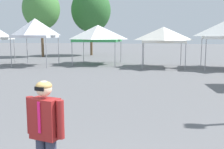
{
  "coord_description": "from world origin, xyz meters",
  "views": [
    {
      "loc": [
        1.16,
        -2.68,
        2.44
      ],
      "look_at": [
        -0.26,
        4.95,
        1.3
      ],
      "focal_mm": 43.98,
      "sensor_mm": 36.0,
      "label": 1
    }
  ],
  "objects_px": {
    "tree_behind_tents_center": "(91,10)",
    "canopy_tent_center": "(98,33)",
    "tree_behind_tents_left": "(41,9)",
    "canopy_tent_behind_left": "(35,28)",
    "canopy_tent_behind_right": "(163,35)",
    "person_foreground": "(45,131)"
  },
  "relations": [
    {
      "from": "tree_behind_tents_center",
      "to": "canopy_tent_center",
      "type": "bearing_deg",
      "value": -72.05
    },
    {
      "from": "tree_behind_tents_left",
      "to": "canopy_tent_behind_left",
      "type": "bearing_deg",
      "value": -68.73
    },
    {
      "from": "canopy_tent_center",
      "to": "tree_behind_tents_left",
      "type": "relative_size",
      "value": 0.49
    },
    {
      "from": "tree_behind_tents_center",
      "to": "tree_behind_tents_left",
      "type": "height_order",
      "value": "tree_behind_tents_center"
    },
    {
      "from": "canopy_tent_behind_right",
      "to": "person_foreground",
      "type": "bearing_deg",
      "value": -95.58
    },
    {
      "from": "canopy_tent_behind_left",
      "to": "canopy_tent_center",
      "type": "distance_m",
      "value": 4.95
    },
    {
      "from": "canopy_tent_center",
      "to": "tree_behind_tents_left",
      "type": "height_order",
      "value": "tree_behind_tents_left"
    },
    {
      "from": "canopy_tent_center",
      "to": "tree_behind_tents_center",
      "type": "xyz_separation_m",
      "value": [
        -2.99,
        9.24,
        2.65
      ]
    },
    {
      "from": "canopy_tent_center",
      "to": "tree_behind_tents_center",
      "type": "height_order",
      "value": "tree_behind_tents_center"
    },
    {
      "from": "canopy_tent_behind_left",
      "to": "tree_behind_tents_left",
      "type": "bearing_deg",
      "value": 111.27
    },
    {
      "from": "person_foreground",
      "to": "tree_behind_tents_left",
      "type": "xyz_separation_m",
      "value": [
        -11.23,
        24.46,
        4.09
      ]
    },
    {
      "from": "person_foreground",
      "to": "tree_behind_tents_center",
      "type": "bearing_deg",
      "value": 103.4
    },
    {
      "from": "canopy_tent_center",
      "to": "tree_behind_tents_left",
      "type": "xyz_separation_m",
      "value": [
        -7.63,
        6.04,
        2.61
      ]
    },
    {
      "from": "canopy_tent_behind_right",
      "to": "tree_behind_tents_center",
      "type": "bearing_deg",
      "value": 128.36
    },
    {
      "from": "canopy_tent_behind_right",
      "to": "person_foreground",
      "type": "height_order",
      "value": "canopy_tent_behind_right"
    },
    {
      "from": "tree_behind_tents_left",
      "to": "person_foreground",
      "type": "bearing_deg",
      "value": -65.34
    },
    {
      "from": "tree_behind_tents_center",
      "to": "tree_behind_tents_left",
      "type": "bearing_deg",
      "value": -145.36
    },
    {
      "from": "canopy_tent_behind_left",
      "to": "person_foreground",
      "type": "height_order",
      "value": "canopy_tent_behind_left"
    },
    {
      "from": "canopy_tent_center",
      "to": "tree_behind_tents_left",
      "type": "bearing_deg",
      "value": 141.67
    },
    {
      "from": "canopy_tent_behind_left",
      "to": "canopy_tent_behind_right",
      "type": "height_order",
      "value": "canopy_tent_behind_left"
    },
    {
      "from": "canopy_tent_behind_left",
      "to": "tree_behind_tents_left",
      "type": "distance_m",
      "value": 8.93
    },
    {
      "from": "canopy_tent_behind_left",
      "to": "tree_behind_tents_left",
      "type": "xyz_separation_m",
      "value": [
        -3.14,
        8.07,
        2.22
      ]
    }
  ]
}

